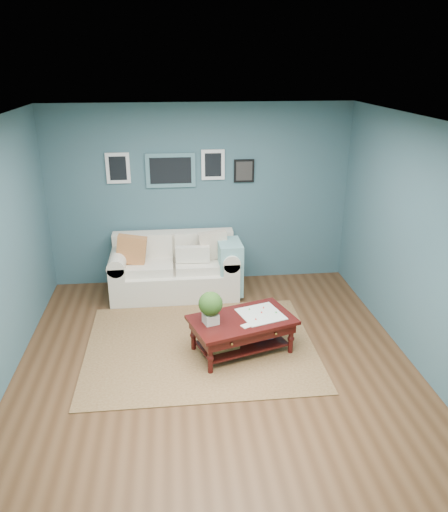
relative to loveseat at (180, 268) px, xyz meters
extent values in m
plane|color=brown|center=(0.34, -2.03, -0.39)|extent=(5.00, 5.00, 0.00)
plane|color=white|center=(0.34, -2.03, 2.31)|extent=(5.00, 5.00, 0.00)
cube|color=#3D626B|center=(0.34, 0.47, 0.96)|extent=(4.50, 0.02, 2.70)
cube|color=#3D626B|center=(0.34, -4.53, 0.96)|extent=(4.50, 0.02, 2.70)
cube|color=#3D626B|center=(2.59, -2.03, 0.96)|extent=(0.02, 5.00, 2.70)
cube|color=slate|center=(-0.08, 0.45, 1.36)|extent=(0.72, 0.03, 0.50)
cube|color=black|center=(-0.08, 0.43, 1.36)|extent=(0.60, 0.01, 0.38)
cube|color=white|center=(-0.83, 0.45, 1.41)|extent=(0.34, 0.03, 0.44)
cube|color=white|center=(0.54, 0.45, 1.43)|extent=(0.34, 0.03, 0.44)
cube|color=black|center=(1.00, 0.45, 1.33)|extent=(0.30, 0.03, 0.34)
cube|color=brown|center=(0.19, -1.56, -0.39)|extent=(2.74, 2.19, 0.01)
cube|color=#EFE7CC|center=(-0.08, -0.04, -0.19)|extent=(1.37, 0.85, 0.40)
cube|color=#EFE7CC|center=(-0.08, 0.29, 0.24)|extent=(1.79, 0.21, 0.46)
cube|color=#EFE7CC|center=(-0.88, -0.04, -0.10)|extent=(0.23, 0.85, 0.60)
cube|color=#EFE7CC|center=(0.72, -0.04, -0.10)|extent=(0.23, 0.85, 0.60)
cylinder|color=#EFE7CC|center=(-0.88, -0.04, 0.20)|extent=(0.25, 0.85, 0.25)
cylinder|color=#EFE7CC|center=(0.72, -0.04, 0.20)|extent=(0.25, 0.85, 0.25)
cube|color=#EFE7CC|center=(-0.45, -0.09, 0.07)|extent=(0.69, 0.54, 0.13)
cube|color=#EFE7CC|center=(0.28, -0.09, 0.07)|extent=(0.69, 0.54, 0.13)
cube|color=#EFE7CC|center=(-0.45, 0.18, 0.31)|extent=(0.69, 0.12, 0.35)
cube|color=#EFE7CC|center=(0.28, 0.18, 0.31)|extent=(0.69, 0.12, 0.35)
cube|color=#CF6335|center=(-0.68, -0.08, 0.35)|extent=(0.46, 0.17, 0.46)
cube|color=#F2E3CF|center=(0.49, -0.02, 0.35)|extent=(0.45, 0.17, 0.44)
cube|color=beige|center=(0.19, -0.13, 0.26)|extent=(0.48, 0.12, 0.23)
cube|color=#84BABA|center=(0.72, -0.15, 0.05)|extent=(0.33, 0.53, 0.77)
cube|color=black|center=(0.68, -1.71, 0.03)|extent=(1.34, 1.01, 0.04)
cube|color=black|center=(0.68, -1.71, -0.05)|extent=(1.24, 0.92, 0.12)
cube|color=black|center=(0.68, -1.71, -0.28)|extent=(1.11, 0.79, 0.02)
sphere|color=gold|center=(0.51, -2.10, -0.05)|extent=(0.03, 0.03, 0.03)
sphere|color=gold|center=(1.04, -1.93, -0.05)|extent=(0.03, 0.03, 0.03)
cylinder|color=black|center=(0.27, -2.12, -0.19)|extent=(0.06, 0.06, 0.40)
cylinder|color=black|center=(1.25, -1.81, -0.19)|extent=(0.06, 0.06, 0.40)
cylinder|color=black|center=(0.11, -1.61, -0.19)|extent=(0.06, 0.06, 0.40)
cylinder|color=black|center=(1.09, -1.30, -0.19)|extent=(0.06, 0.06, 0.40)
cube|color=beige|center=(0.31, -1.78, 0.11)|extent=(0.20, 0.20, 0.12)
sphere|color=#234518|center=(0.31, -1.78, 0.30)|extent=(0.28, 0.28, 0.28)
cube|color=white|center=(0.91, -1.64, 0.05)|extent=(0.59, 0.59, 0.01)
cube|color=olive|center=(0.44, -1.78, -0.17)|extent=(0.39, 0.33, 0.20)
cube|color=#23508A|center=(0.94, -1.61, -0.22)|extent=(0.28, 0.24, 0.11)
camera|label=1|loc=(-0.08, -6.79, 2.86)|focal=35.00mm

